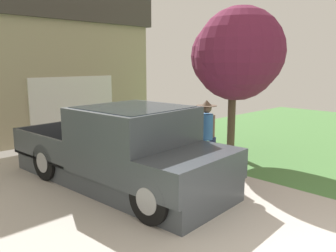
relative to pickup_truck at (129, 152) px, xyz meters
name	(u,v)px	position (x,y,z in m)	size (l,w,h in m)	color
pickup_truck	(129,152)	(0.00, 0.00, 0.00)	(2.41, 5.22, 1.67)	#40474E
person_with_hat	(206,135)	(1.56, -0.72, 0.22)	(0.47, 0.44, 1.73)	navy
handbag	(214,176)	(1.46, -1.04, -0.62)	(0.33, 0.14, 0.41)	tan
house_with_garage	(1,62)	(0.46, 8.13, 1.80)	(8.81, 6.82, 5.02)	tan
front_yard_tree	(235,55)	(3.42, -0.13, 1.96)	(2.30, 2.65, 3.91)	brown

